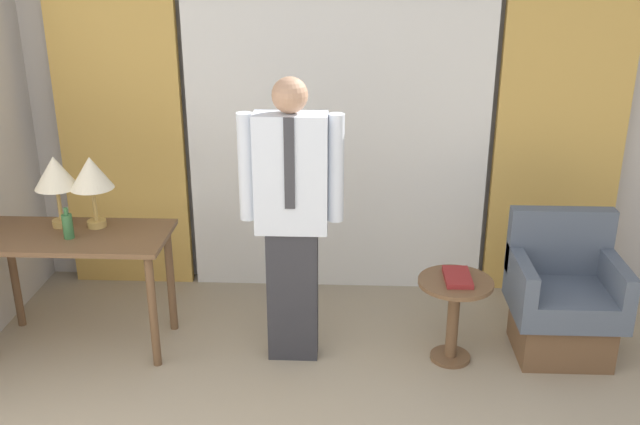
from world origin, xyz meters
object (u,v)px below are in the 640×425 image
object	(u,v)px
table_lamp_right	(91,175)
side_table	(454,306)
armchair	(562,302)
book	(458,277)
person	(292,212)
bottle_near_edge	(68,226)
desk	(75,253)
table_lamp_left	(55,175)

from	to	relation	value
table_lamp_right	side_table	xyz separation A→B (m)	(2.13, -0.20, -0.71)
armchair	book	xyz separation A→B (m)	(-0.65, -0.12, 0.21)
armchair	person	bearing A→B (deg)	-175.89
book	table_lamp_right	bearing A→B (deg)	175.08
bottle_near_edge	person	distance (m)	1.30
person	book	xyz separation A→B (m)	(0.95, -0.00, -0.38)
table_lamp_right	desk	bearing A→B (deg)	-130.57
table_lamp_left	armchair	size ratio (longest dim) A/B	0.51
desk	book	world-z (taller)	desk
table_lamp_left	armchair	world-z (taller)	table_lamp_left
person	book	size ratio (longest dim) A/B	6.52
bottle_near_edge	side_table	distance (m)	2.28
bottle_near_edge	person	world-z (taller)	person
table_lamp_right	side_table	size ratio (longest dim) A/B	0.84
person	side_table	xyz separation A→B (m)	(0.94, -0.01, -0.57)
armchair	table_lamp_left	bearing A→B (deg)	178.69
bottle_near_edge	table_lamp_right	bearing A→B (deg)	60.64
desk	book	size ratio (longest dim) A/B	4.36
desk	person	distance (m)	1.33
bottle_near_edge	armchair	size ratio (longest dim) A/B	0.22
table_lamp_left	table_lamp_right	world-z (taller)	same
side_table	bottle_near_edge	bearing A→B (deg)	179.60
side_table	book	size ratio (longest dim) A/B	2.02
bottle_near_edge	armchair	distance (m)	2.94
desk	armchair	world-z (taller)	armchair
bottle_near_edge	person	xyz separation A→B (m)	(1.29, -0.00, 0.11)
desk	side_table	xyz separation A→B (m)	(2.24, -0.07, -0.27)
bottle_near_edge	side_table	xyz separation A→B (m)	(2.23, -0.02, -0.46)
bottle_near_edge	book	world-z (taller)	bottle_near_edge
person	desk	bearing A→B (deg)	177.37
table_lamp_right	side_table	world-z (taller)	table_lamp_right
bottle_near_edge	book	size ratio (longest dim) A/B	0.72
table_lamp_right	armchair	size ratio (longest dim) A/B	0.51
side_table	book	world-z (taller)	book
desk	person	bearing A→B (deg)	-2.63
table_lamp_left	person	size ratio (longest dim) A/B	0.26
desk	side_table	distance (m)	2.25
table_lamp_right	bottle_near_edge	world-z (taller)	table_lamp_right
person	table_lamp_right	bearing A→B (deg)	171.21
table_lamp_right	bottle_near_edge	bearing A→B (deg)	-119.36
armchair	book	distance (m)	0.69
bottle_near_edge	book	xyz separation A→B (m)	(2.24, -0.00, -0.28)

